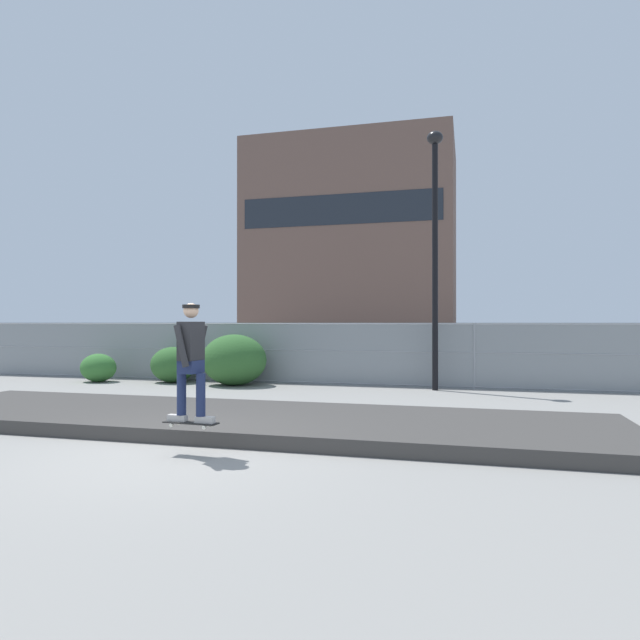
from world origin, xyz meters
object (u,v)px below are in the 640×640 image
(skater, at_px, (191,355))
(shrub_left, at_px, (98,368))
(shrub_right, at_px, (234,360))
(street_lamp, at_px, (435,230))
(parked_car_near, at_px, (214,349))
(shrub_center, at_px, (173,365))
(skateboard, at_px, (191,423))

(skater, height_order, shrub_left, skater)
(shrub_left, distance_m, shrub_right, 4.51)
(street_lamp, bearing_deg, parked_car_near, 154.41)
(street_lamp, xyz_separation_m, parked_car_near, (-8.60, 4.12, -3.56))
(street_lamp, distance_m, shrub_center, 8.83)
(street_lamp, relative_size, parked_car_near, 1.57)
(shrub_center, bearing_deg, street_lamp, 0.79)
(skateboard, distance_m, shrub_right, 8.65)
(shrub_left, bearing_deg, shrub_center, 10.68)
(parked_car_near, relative_size, shrub_center, 3.19)
(skater, relative_size, shrub_right, 0.85)
(street_lamp, distance_m, shrub_left, 11.05)
(skateboard, xyz_separation_m, shrub_right, (-2.93, 8.13, 0.30))
(parked_car_near, bearing_deg, shrub_right, -57.99)
(skater, relative_size, parked_car_near, 0.37)
(skateboard, distance_m, parked_car_near, 13.84)
(skater, relative_size, street_lamp, 0.23)
(skater, bearing_deg, skateboard, -179.10)
(skater, bearing_deg, shrub_left, 133.10)
(shrub_center, relative_size, shrub_right, 0.73)
(parked_car_near, bearing_deg, skater, -65.59)
(shrub_left, bearing_deg, parked_car_near, 69.98)
(parked_car_near, height_order, shrub_center, parked_car_near)
(shrub_left, relative_size, shrub_right, 0.59)
(shrub_right, bearing_deg, parked_car_near, 122.01)
(street_lamp, relative_size, shrub_left, 6.23)
(shrub_center, bearing_deg, shrub_left, -169.32)
(shrub_center, bearing_deg, skater, -58.79)
(shrub_right, bearing_deg, skater, -70.21)
(skateboard, bearing_deg, parked_car_near, 114.41)
(shrub_left, xyz_separation_m, shrub_right, (4.49, 0.21, 0.31))
(skater, distance_m, parked_car_near, 13.84)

